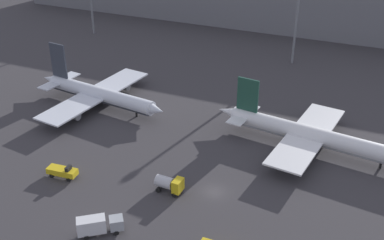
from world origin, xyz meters
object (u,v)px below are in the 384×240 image
service_vehicle_0 (63,171)px  service_vehicle_3 (169,184)px  service_vehicle_2 (98,225)px  airplane_0 (99,94)px  airplane_1 (314,136)px

service_vehicle_0 → service_vehicle_3: 20.90m
service_vehicle_2 → service_vehicle_3: (5.54, 14.62, -0.10)m
airplane_0 → service_vehicle_3: size_ratio=7.24×
service_vehicle_0 → service_vehicle_2: bearing=-40.2°
airplane_0 → airplane_1: 51.86m
airplane_1 → service_vehicle_3: size_ratio=8.67×
service_vehicle_3 → airplane_0: bearing=144.2°
airplane_1 → service_vehicle_2: airplane_1 is taller
service_vehicle_3 → service_vehicle_2: bearing=-108.0°
airplane_0 → service_vehicle_0: 30.38m
service_vehicle_0 → airplane_0: bearing=105.4°
airplane_0 → airplane_1: (51.86, 0.39, 0.03)m
airplane_0 → service_vehicle_3: bearing=-31.2°
service_vehicle_0 → service_vehicle_2: service_vehicle_2 is taller
airplane_1 → service_vehicle_0: size_ratio=7.48×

